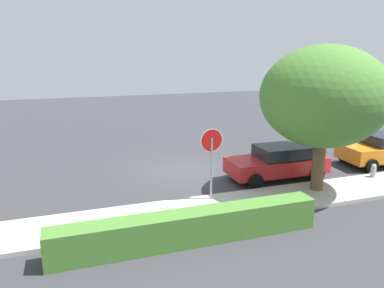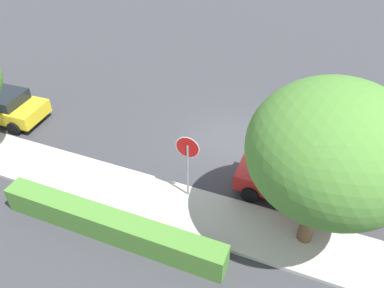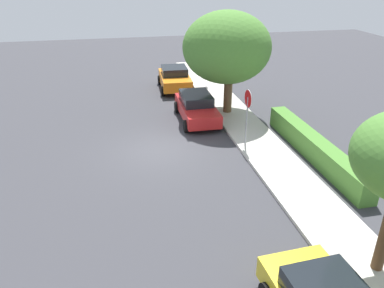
{
  "view_description": "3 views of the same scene",
  "coord_description": "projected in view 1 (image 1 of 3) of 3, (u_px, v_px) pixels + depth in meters",
  "views": [
    {
      "loc": [
        5.24,
        15.78,
        5.41
      ],
      "look_at": [
        0.02,
        0.45,
        1.33
      ],
      "focal_mm": 35.0,
      "sensor_mm": 36.0,
      "label": 1
    },
    {
      "loc": [
        -3.25,
        12.87,
        10.07
      ],
      "look_at": [
        1.15,
        1.89,
        0.79
      ],
      "focal_mm": 35.0,
      "sensor_mm": 36.0,
      "label": 2
    },
    {
      "loc": [
        15.41,
        -1.8,
        7.69
      ],
      "look_at": [
        1.36,
        1.21,
        0.79
      ],
      "focal_mm": 35.0,
      "sensor_mm": 36.0,
      "label": 3
    }
  ],
  "objects": [
    {
      "name": "stop_sign",
      "position": [
        211.0,
        152.0,
        13.21
      ],
      "size": [
        0.84,
        0.08,
        2.75
      ],
      "color": "gray",
      "rests_on": "ground_plane"
    },
    {
      "name": "street_tree_near_corner",
      "position": [
        324.0,
        97.0,
        13.87
      ],
      "size": [
        4.72,
        4.72,
        5.63
      ],
      "color": "brown",
      "rests_on": "ground_plane"
    },
    {
      "name": "parked_car_orange",
      "position": [
        382.0,
        149.0,
        18.02
      ],
      "size": [
        3.94,
        2.25,
        1.49
      ],
      "color": "orange",
      "rests_on": "ground_plane"
    },
    {
      "name": "ground_plane",
      "position": [
        189.0,
        169.0,
        17.45
      ],
      "size": [
        60.0,
        60.0,
        0.0
      ],
      "primitive_type": "plane",
      "color": "#38383D"
    },
    {
      "name": "sidewalk_curb",
      "position": [
        231.0,
        206.0,
        13.18
      ],
      "size": [
        32.0,
        2.18,
        0.14
      ],
      "primitive_type": "cube",
      "color": "beige",
      "rests_on": "ground_plane"
    },
    {
      "name": "front_yard_hedge",
      "position": [
        190.0,
        228.0,
        10.68
      ],
      "size": [
        7.87,
        0.75,
        0.95
      ],
      "color": "#4C8433",
      "rests_on": "ground_plane"
    },
    {
      "name": "fire_hydrant",
      "position": [
        373.0,
        172.0,
        15.93
      ],
      "size": [
        0.3,
        0.22,
        0.72
      ],
      "color": "#A5A5A8",
      "rests_on": "ground_plane"
    },
    {
      "name": "parked_car_red",
      "position": [
        278.0,
        162.0,
        16.01
      ],
      "size": [
        4.27,
        1.98,
        1.45
      ],
      "color": "red",
      "rests_on": "ground_plane"
    }
  ]
}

